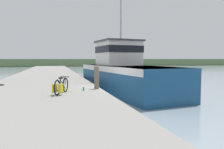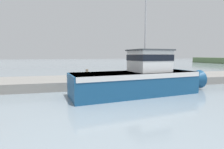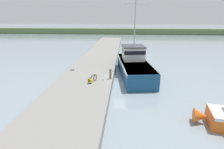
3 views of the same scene
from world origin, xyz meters
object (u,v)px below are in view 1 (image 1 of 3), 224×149
Objects in this scene: bicycle_touring at (60,86)px; water_bottle_on_curb at (84,89)px; fishing_boat_main at (122,72)px; mooring_post at (97,78)px; water_bottle_by_bike at (65,88)px.

water_bottle_on_curb is at bearing 54.43° from bicycle_touring.
fishing_boat_main is at bearing 54.13° from water_bottle_on_curb.
fishing_boat_main reaches higher than mooring_post.
water_bottle_by_bike reaches higher than water_bottle_on_curb.
mooring_post is at bearing 1.77° from water_bottle_by_bike.
fishing_boat_main is 11.09× the size of mooring_post.
bicycle_touring is 7.94× the size of water_bottle_by_bike.
water_bottle_on_curb is (-3.62, -5.00, -0.49)m from fishing_boat_main.
fishing_boat_main reaches higher than water_bottle_on_curb.
bicycle_touring is at bearing -148.67° from water_bottle_on_curb.
mooring_post is 1.75m from water_bottle_by_bike.
fishing_boat_main is at bearing 44.74° from water_bottle_by_bike.
bicycle_touring is 2.32m from mooring_post.
water_bottle_on_curb is (0.90, -0.53, -0.00)m from water_bottle_by_bike.
fishing_boat_main is 6.37m from water_bottle_by_bike.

